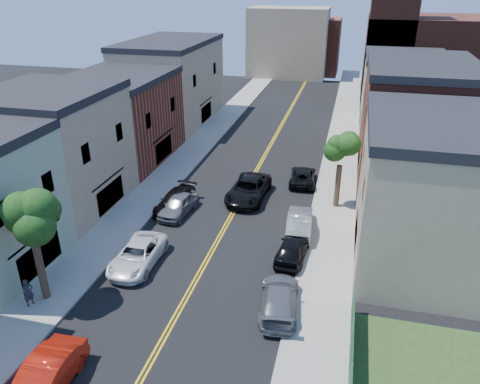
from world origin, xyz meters
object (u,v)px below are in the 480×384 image
Objects in this scene: silver_car_right at (300,222)px; dark_car_right_far at (303,176)px; black_car_right at (293,248)px; red_sedan at (43,381)px; white_pickup at (138,255)px; black_car_left at (175,201)px; grey_car_left at (178,205)px; pedestrian_left at (28,293)px; black_suv_lane at (248,189)px; grey_car_right at (279,299)px.

silver_car_right is 8.96m from dark_car_right_far.
red_sedan is at bearing 60.30° from black_car_right.
white_pickup is 1.07× the size of black_car_left.
red_sedan is 1.12× the size of grey_car_left.
pedestrian_left is (-4.15, -5.37, 0.25)m from white_pickup.
black_suv_lane reaches higher than grey_car_left.
white_pickup is at bearing 22.56° from black_car_right.
black_suv_lane reaches higher than black_car_left.
silver_car_right is at bearing -25.97° from pedestrian_left.
black_suv_lane is at bearing 43.48° from dark_car_right_far.
black_car_left is 13.91m from pedestrian_left.
red_sedan is 0.99× the size of grey_car_right.
pedestrian_left is (-4.17, -12.69, 0.22)m from grey_car_left.
silver_car_right is 1.05× the size of dark_car_right_far.
silver_car_right is 6.72m from black_suv_lane.
black_suv_lane is 3.67× the size of pedestrian_left.
pedestrian_left is (-13.85, -12.10, 0.17)m from silver_car_right.
red_sedan is 16.55m from black_car_right.
black_car_left is at bearing -145.74° from black_suv_lane.
grey_car_left reaches higher than black_car_right.
red_sedan is at bearing -98.85° from black_suv_lane.
grey_car_right is (9.67, -9.52, -0.03)m from grey_car_left.
dark_car_right_far is 2.82× the size of pedestrian_left.
red_sedan is 1.02× the size of silver_car_right.
white_pickup is (-0.40, 10.53, -0.10)m from red_sedan.
dark_car_right_far is at bearing 69.27° from red_sedan.
pedestrian_left is at bearing 36.74° from silver_car_right.
dark_car_right_far is (-0.81, 17.85, -0.09)m from grey_car_right.
white_pickup is at bearing -18.94° from grey_car_right.
red_sedan is 1.12× the size of black_car_right.
dark_car_right_far is at bearing 48.78° from grey_car_left.
grey_car_left reaches higher than white_pickup.
grey_car_right reaches higher than black_car_left.
black_car_left is at bearing 90.01° from red_sedan.
red_sedan is at bearing -82.07° from black_car_left.
pedestrian_left is (-13.84, -3.17, 0.25)m from grey_car_right.
white_pickup is at bearing -110.41° from black_suv_lane.
grey_car_left is at bearing -7.90° from silver_car_right.
dark_car_right_far is (-0.82, 12.49, -0.12)m from black_car_right.
black_car_right is (9.30, 13.70, -0.07)m from red_sedan.
grey_car_left is at bearing -137.47° from black_suv_lane.
grey_car_left is 2.70× the size of pedestrian_left.
black_suv_lane reaches higher than dark_car_right_far.
grey_car_left is at bearing -18.78° from black_car_right.
black_suv_lane reaches higher than silver_car_right.
white_pickup is at bearing -14.85° from pedestrian_left.
red_sedan is at bearing -115.72° from pedestrian_left.
black_car_right is at bearing -17.71° from grey_car_left.
grey_car_right is 0.83× the size of black_suv_lane.
silver_car_right is at bearing 34.33° from white_pickup.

